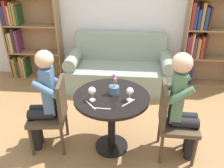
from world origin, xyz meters
TOP-DOWN VIEW (x-y plane):
  - ground_plane at (0.00, 0.00)m, footprint 16.00×16.00m
  - back_wall at (0.00, 2.00)m, footprint 5.20×0.05m
  - round_table at (0.00, 0.00)m, footprint 0.84×0.84m
  - couch at (0.00, 1.58)m, footprint 1.82×0.80m
  - bookshelf_left at (-1.73, 1.85)m, footprint 0.99×0.28m
  - bookshelf_right at (1.45, 1.84)m, footprint 0.99×0.28m
  - chair_left at (-0.68, -0.01)m, footprint 0.47×0.47m
  - chair_right at (0.68, -0.04)m, footprint 0.43×0.43m
  - person_left at (-0.77, -0.03)m, footprint 0.44×0.37m
  - person_right at (0.77, -0.04)m, footprint 0.42×0.35m
  - wine_glass_left at (-0.20, -0.11)m, footprint 0.08×0.08m
  - wine_glass_right at (0.20, -0.07)m, footprint 0.08×0.08m
  - flower_vase at (0.02, 0.05)m, footprint 0.12×0.12m
  - knife_left_setting at (-0.08, -0.25)m, footprint 0.19×0.02m
  - fork_left_setting at (0.19, -0.13)m, footprint 0.13×0.15m
  - knife_right_setting at (-0.20, -0.20)m, footprint 0.13×0.15m

SIDE VIEW (x-z plane):
  - ground_plane at x=0.00m, z-range 0.00..0.00m
  - couch at x=0.00m, z-range -0.15..0.77m
  - chair_left at x=-0.68m, z-range 0.04..0.94m
  - chair_right at x=0.68m, z-range 0.04..0.94m
  - round_table at x=0.00m, z-range 0.20..0.94m
  - person_left at x=-0.77m, z-range 0.03..1.29m
  - person_right at x=0.77m, z-range 0.05..1.32m
  - knife_left_setting at x=-0.08m, z-range 0.74..0.74m
  - fork_left_setting at x=0.19m, z-range 0.74..0.74m
  - knife_right_setting at x=-0.20m, z-range 0.74..0.74m
  - bookshelf_left at x=-1.73m, z-range -0.02..1.51m
  - bookshelf_right at x=1.45m, z-range 0.02..1.55m
  - flower_vase at x=0.02m, z-range 0.69..0.93m
  - wine_glass_right at x=0.20m, z-range 0.77..0.92m
  - wine_glass_left at x=-0.20m, z-range 0.77..0.93m
  - back_wall at x=0.00m, z-range 0.00..2.70m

